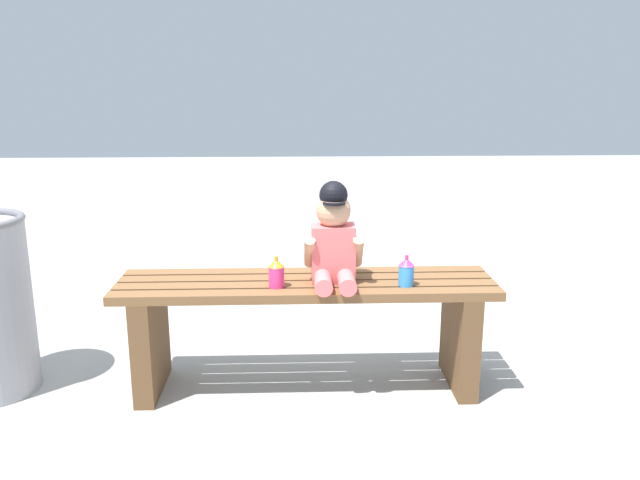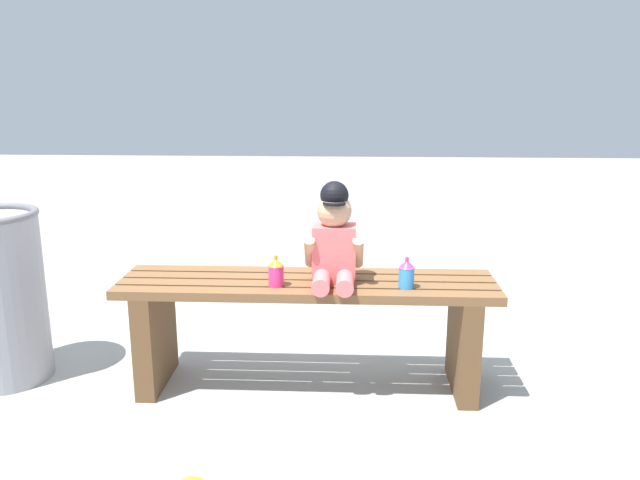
{
  "view_description": "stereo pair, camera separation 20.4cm",
  "coord_description": "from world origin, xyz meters",
  "px_view_note": "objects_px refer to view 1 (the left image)",
  "views": [
    {
      "loc": [
        -0.03,
        -2.47,
        1.26
      ],
      "look_at": [
        0.05,
        -0.05,
        0.65
      ],
      "focal_mm": 36.15,
      "sensor_mm": 36.0,
      "label": 1
    },
    {
      "loc": [
        0.17,
        -2.47,
        1.26
      ],
      "look_at": [
        0.05,
        -0.05,
        0.65
      ],
      "focal_mm": 36.15,
      "sensor_mm": 36.0,
      "label": 2
    }
  ],
  "objects_px": {
    "child_figure": "(334,239)",
    "park_bench": "(306,317)",
    "sippy_cup_left": "(276,273)",
    "sippy_cup_right": "(406,271)"
  },
  "relations": [
    {
      "from": "child_figure",
      "to": "sippy_cup_left",
      "type": "bearing_deg",
      "value": -166.82
    },
    {
      "from": "child_figure",
      "to": "park_bench",
      "type": "bearing_deg",
      "value": 165.67
    },
    {
      "from": "child_figure",
      "to": "sippy_cup_left",
      "type": "xyz_separation_m",
      "value": [
        -0.22,
        -0.05,
        -0.12
      ]
    },
    {
      "from": "park_bench",
      "to": "sippy_cup_right",
      "type": "height_order",
      "value": "sippy_cup_right"
    },
    {
      "from": "sippy_cup_left",
      "to": "sippy_cup_right",
      "type": "bearing_deg",
      "value": 0.0
    },
    {
      "from": "park_bench",
      "to": "child_figure",
      "type": "xyz_separation_m",
      "value": [
        0.11,
        -0.03,
        0.33
      ]
    },
    {
      "from": "child_figure",
      "to": "sippy_cup_right",
      "type": "height_order",
      "value": "child_figure"
    },
    {
      "from": "sippy_cup_right",
      "to": "sippy_cup_left",
      "type": "bearing_deg",
      "value": 180.0
    },
    {
      "from": "child_figure",
      "to": "sippy_cup_right",
      "type": "relative_size",
      "value": 3.26
    },
    {
      "from": "child_figure",
      "to": "sippy_cup_left",
      "type": "distance_m",
      "value": 0.26
    }
  ]
}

